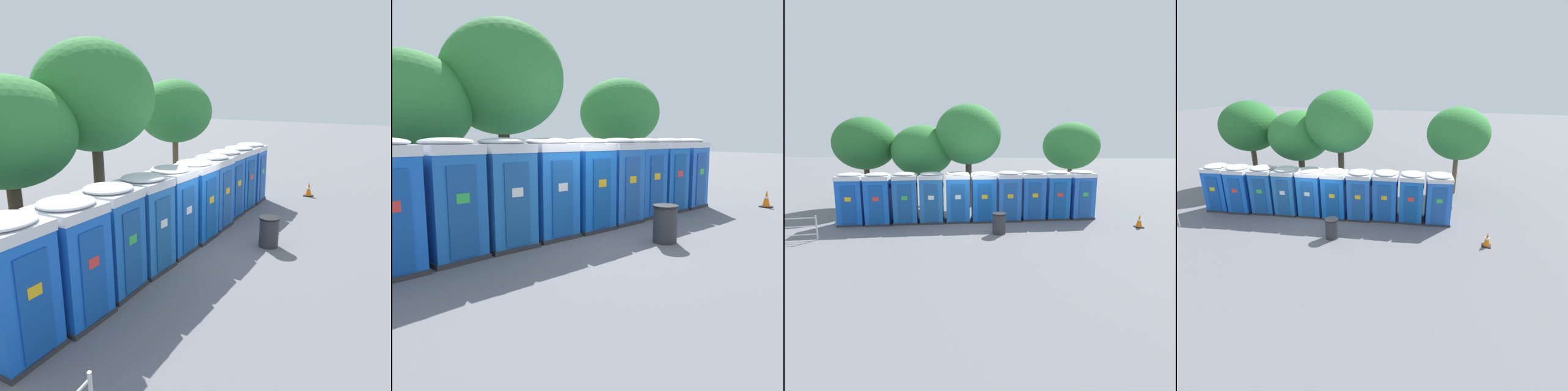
% 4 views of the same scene
% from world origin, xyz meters
% --- Properties ---
extents(ground_plane, '(120.00, 120.00, 0.00)m').
position_xyz_m(ground_plane, '(0.00, 0.00, 0.00)').
color(ground_plane, slate).
extents(portapotty_0, '(1.43, 1.41, 2.54)m').
position_xyz_m(portapotty_0, '(-5.78, -0.83, 1.28)').
color(portapotty_0, '#2D2D33').
rests_on(portapotty_0, ground).
extents(portapotty_1, '(1.39, 1.39, 2.54)m').
position_xyz_m(portapotty_1, '(-4.49, -0.66, 1.28)').
color(portapotty_1, '#2D2D33').
rests_on(portapotty_1, ground).
extents(portapotty_2, '(1.42, 1.43, 2.54)m').
position_xyz_m(portapotty_2, '(-3.23, -0.35, 1.28)').
color(portapotty_2, '#2D2D33').
rests_on(portapotty_2, ground).
extents(portapotty_3, '(1.33, 1.36, 2.54)m').
position_xyz_m(portapotty_3, '(-1.95, -0.13, 1.28)').
color(portapotty_3, '#2D2D33').
rests_on(portapotty_3, ground).
extents(portapotty_4, '(1.38, 1.37, 2.54)m').
position_xyz_m(portapotty_4, '(-0.68, 0.11, 1.28)').
color(portapotty_4, '#2D2D33').
rests_on(portapotty_4, ground).
extents(portapotty_5, '(1.40, 1.39, 2.54)m').
position_xyz_m(portapotty_5, '(0.61, 0.28, 1.28)').
color(portapotty_5, '#2D2D33').
rests_on(portapotty_5, ground).
extents(portapotty_6, '(1.36, 1.38, 2.54)m').
position_xyz_m(portapotty_6, '(1.88, 0.53, 1.28)').
color(portapotty_6, '#2D2D33').
rests_on(portapotty_6, ground).
extents(portapotty_7, '(1.36, 1.36, 2.54)m').
position_xyz_m(portapotty_7, '(3.14, 0.85, 1.28)').
color(portapotty_7, '#2D2D33').
rests_on(portapotty_7, ground).
extents(portapotty_8, '(1.32, 1.35, 2.54)m').
position_xyz_m(portapotty_8, '(4.42, 1.07, 1.28)').
color(portapotty_8, '#2D2D33').
rests_on(portapotty_8, ground).
extents(portapotty_9, '(1.46, 1.44, 2.54)m').
position_xyz_m(portapotty_9, '(5.70, 1.28, 1.28)').
color(portapotty_9, '#2D2D33').
rests_on(portapotty_9, ground).
extents(street_tree_0, '(3.69, 3.69, 5.27)m').
position_xyz_m(street_tree_0, '(6.09, 5.87, 3.72)').
color(street_tree_0, brown).
rests_on(street_tree_0, ground).
extents(street_tree_1, '(3.82, 3.82, 5.50)m').
position_xyz_m(street_tree_1, '(-6.92, 3.57, 3.87)').
color(street_tree_1, '#4C3826').
rests_on(street_tree_1, ground).
extents(street_tree_2, '(3.93, 3.93, 6.21)m').
position_xyz_m(street_tree_2, '(-0.49, 3.54, 4.40)').
color(street_tree_2, '#4C3826').
rests_on(street_tree_2, ground).
extents(street_tree_3, '(3.81, 3.81, 4.99)m').
position_xyz_m(street_tree_3, '(-3.36, 3.70, 3.42)').
color(street_tree_3, '#4C3826').
rests_on(street_tree_3, ground).
extents(trash_can, '(0.62, 0.62, 0.92)m').
position_xyz_m(trash_can, '(1.44, -1.91, 0.46)').
color(trash_can, '#2D2D33').
rests_on(trash_can, ground).
extents(traffic_cone, '(0.36, 0.36, 0.64)m').
position_xyz_m(traffic_cone, '(8.06, -0.47, 0.31)').
color(traffic_cone, black).
rests_on(traffic_cone, ground).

